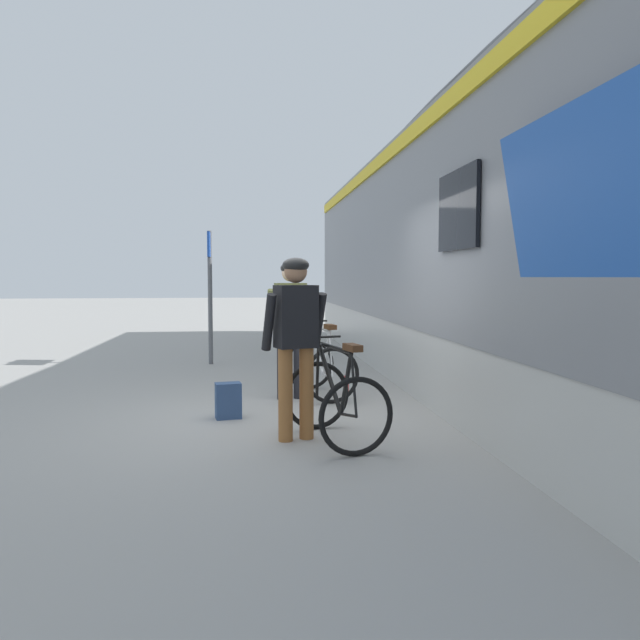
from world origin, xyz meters
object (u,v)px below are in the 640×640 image
(cyclist_far_in_olive, at_px, (290,318))
(water_bottle_near_the_bikes, at_px, (346,385))
(train_car, at_px, (577,242))
(platform_sign_post, at_px, (210,274))
(bicycle_near_black, at_px, (335,400))
(cyclist_near_in_dark, at_px, (296,332))
(backpack_on_platform, at_px, (228,401))
(bicycle_far_white, at_px, (320,366))

(cyclist_far_in_olive, relative_size, water_bottle_near_the_bikes, 7.40)
(train_car, bearing_deg, platform_sign_post, 132.26)
(platform_sign_post, bearing_deg, water_bottle_near_the_bikes, -56.87)
(train_car, bearing_deg, bicycle_near_black, -165.64)
(cyclist_near_in_dark, distance_m, cyclist_far_in_olive, 2.00)
(train_car, height_order, bicycle_near_black, train_car)
(train_car, height_order, cyclist_far_in_olive, train_car)
(backpack_on_platform, bearing_deg, bicycle_near_black, -56.12)
(cyclist_near_in_dark, distance_m, bicycle_far_white, 2.27)
(cyclist_far_in_olive, bearing_deg, water_bottle_near_the_bikes, 19.51)
(bicycle_far_white, xyz_separation_m, water_bottle_near_the_bikes, (0.37, 0.16, -0.28))
(bicycle_far_white, bearing_deg, train_car, -29.65)
(train_car, bearing_deg, backpack_on_platform, 174.28)
(cyclist_far_in_olive, xyz_separation_m, backpack_on_platform, (-0.77, -1.02, -0.85))
(bicycle_far_white, height_order, water_bottle_near_the_bikes, bicycle_far_white)
(cyclist_near_in_dark, relative_size, bicycle_near_black, 1.46)
(train_car, distance_m, cyclist_far_in_olive, 3.51)
(cyclist_near_in_dark, height_order, bicycle_near_black, cyclist_near_in_dark)
(platform_sign_post, bearing_deg, bicycle_near_black, -74.65)
(cyclist_near_in_dark, xyz_separation_m, bicycle_near_black, (0.37, -0.13, -0.65))
(bicycle_near_black, relative_size, backpack_on_platform, 3.01)
(train_car, relative_size, cyclist_far_in_olive, 11.90)
(platform_sign_post, bearing_deg, train_car, -47.74)
(train_car, relative_size, platform_sign_post, 8.74)
(water_bottle_near_the_bikes, xyz_separation_m, platform_sign_post, (-1.99, 3.05, 1.50))
(backpack_on_platform, height_order, platform_sign_post, platform_sign_post)
(cyclist_far_in_olive, bearing_deg, bicycle_near_black, -82.52)
(water_bottle_near_the_bikes, bearing_deg, cyclist_near_in_dark, -110.75)
(water_bottle_near_the_bikes, bearing_deg, platform_sign_post, 123.13)
(cyclist_far_in_olive, xyz_separation_m, bicycle_near_black, (0.28, -2.13, -0.65))
(train_car, xyz_separation_m, bicycle_far_white, (-2.68, 1.53, -1.56))
(water_bottle_near_the_bikes, bearing_deg, bicycle_far_white, -157.09)
(bicycle_near_black, xyz_separation_m, bicycle_far_white, (0.12, 2.24, 0.00))
(train_car, bearing_deg, cyclist_far_in_olive, 155.45)
(bicycle_near_black, distance_m, backpack_on_platform, 1.54)
(cyclist_far_in_olive, xyz_separation_m, bicycle_far_white, (0.40, 0.12, -0.65))
(bicycle_near_black, xyz_separation_m, platform_sign_post, (-1.50, 5.45, 1.22))
(cyclist_far_in_olive, bearing_deg, bicycle_far_white, 16.24)
(cyclist_near_in_dark, relative_size, backpack_on_platform, 4.40)
(backpack_on_platform, bearing_deg, cyclist_far_in_olive, 43.44)
(cyclist_far_in_olive, relative_size, bicycle_near_black, 1.46)
(train_car, distance_m, backpack_on_platform, 4.26)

